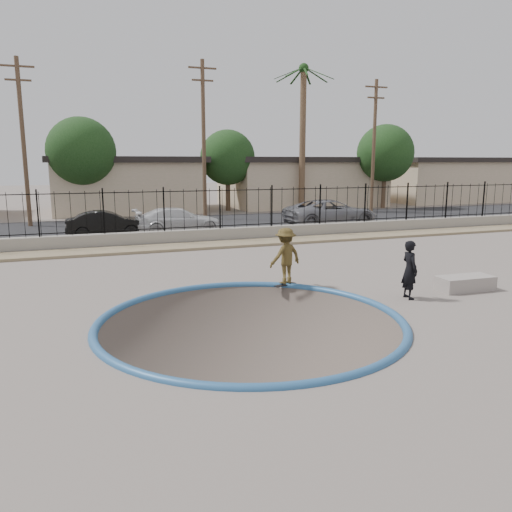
{
  "coord_description": "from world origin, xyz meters",
  "views": [
    {
      "loc": [
        -3.58,
        -11.22,
        3.57
      ],
      "look_at": [
        1.21,
        2.0,
        0.9
      ],
      "focal_mm": 35.0,
      "sensor_mm": 36.0,
      "label": 1
    }
  ],
  "objects_px": {
    "skateboard": "(285,285)",
    "car_c": "(178,220)",
    "car_d": "(331,213)",
    "skater": "(285,259)",
    "car_b": "(107,224)",
    "videographer": "(410,270)",
    "concrete_ledge": "(465,283)"
  },
  "relations": [
    {
      "from": "skateboard",
      "to": "car_c",
      "type": "bearing_deg",
      "value": 74.56
    },
    {
      "from": "car_c",
      "to": "car_d",
      "type": "relative_size",
      "value": 0.83
    },
    {
      "from": "skater",
      "to": "car_b",
      "type": "height_order",
      "value": "skater"
    },
    {
      "from": "videographer",
      "to": "skater",
      "type": "bearing_deg",
      "value": 52.82
    },
    {
      "from": "videographer",
      "to": "car_b",
      "type": "distance_m",
      "value": 15.55
    },
    {
      "from": "car_c",
      "to": "concrete_ledge",
      "type": "bearing_deg",
      "value": -159.77
    },
    {
      "from": "videographer",
      "to": "car_d",
      "type": "relative_size",
      "value": 0.3
    },
    {
      "from": "videographer",
      "to": "skateboard",
      "type": "bearing_deg",
      "value": 52.82
    },
    {
      "from": "skateboard",
      "to": "videographer",
      "type": "relative_size",
      "value": 0.48
    },
    {
      "from": "skateboard",
      "to": "car_d",
      "type": "bearing_deg",
      "value": 37.07
    },
    {
      "from": "car_b",
      "to": "car_c",
      "type": "relative_size",
      "value": 0.85
    },
    {
      "from": "skateboard",
      "to": "videographer",
      "type": "height_order",
      "value": "videographer"
    },
    {
      "from": "car_d",
      "to": "concrete_ledge",
      "type": "bearing_deg",
      "value": 164.73
    },
    {
      "from": "concrete_ledge",
      "to": "car_d",
      "type": "bearing_deg",
      "value": 77.05
    },
    {
      "from": "concrete_ledge",
      "to": "car_d",
      "type": "distance_m",
      "value": 14.17
    },
    {
      "from": "car_b",
      "to": "car_c",
      "type": "distance_m",
      "value": 3.44
    },
    {
      "from": "skateboard",
      "to": "concrete_ledge",
      "type": "height_order",
      "value": "concrete_ledge"
    },
    {
      "from": "skateboard",
      "to": "skater",
      "type": "bearing_deg",
      "value": -64.3
    },
    {
      "from": "concrete_ledge",
      "to": "car_c",
      "type": "bearing_deg",
      "value": 111.3
    },
    {
      "from": "skater",
      "to": "skateboard",
      "type": "distance_m",
      "value": 0.76
    },
    {
      "from": "skater",
      "to": "concrete_ledge",
      "type": "height_order",
      "value": "skater"
    },
    {
      "from": "car_b",
      "to": "car_d",
      "type": "xyz_separation_m",
      "value": [
        12.01,
        0.0,
        0.12
      ]
    },
    {
      "from": "videographer",
      "to": "car_d",
      "type": "height_order",
      "value": "videographer"
    },
    {
      "from": "videographer",
      "to": "concrete_ledge",
      "type": "distance_m",
      "value": 2.13
    },
    {
      "from": "car_d",
      "to": "videographer",
      "type": "bearing_deg",
      "value": 157.23
    },
    {
      "from": "videographer",
      "to": "car_c",
      "type": "relative_size",
      "value": 0.36
    },
    {
      "from": "skateboard",
      "to": "concrete_ledge",
      "type": "xyz_separation_m",
      "value": [
        4.6,
        -2.11,
        0.15
      ]
    },
    {
      "from": "skater",
      "to": "car_c",
      "type": "xyz_separation_m",
      "value": [
        -0.79,
        11.72,
        -0.14
      ]
    },
    {
      "from": "skater",
      "to": "concrete_ledge",
      "type": "distance_m",
      "value": 5.1
    },
    {
      "from": "concrete_ledge",
      "to": "car_c",
      "type": "height_order",
      "value": "car_c"
    },
    {
      "from": "skater",
      "to": "car_c",
      "type": "relative_size",
      "value": 0.37
    },
    {
      "from": "skateboard",
      "to": "videographer",
      "type": "distance_m",
      "value": 3.51
    }
  ]
}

